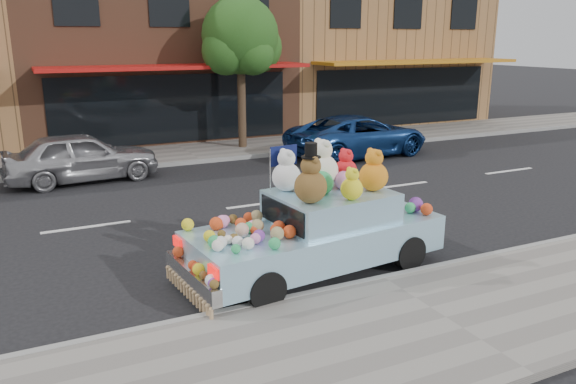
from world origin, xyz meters
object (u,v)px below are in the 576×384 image
art_car (317,226)px  car_blue (358,136)px  car_silver (82,157)px  street_tree (241,42)px

art_car → car_blue: bearing=47.5°
car_silver → art_car: 8.72m
street_tree → art_car: street_tree is taller
car_blue → art_car: (-5.82, -7.90, 0.12)m
car_silver → art_car: bearing=-165.5°
street_tree → car_silver: bearing=-157.1°
street_tree → art_car: 11.33m
street_tree → car_silver: size_ratio=1.29×
car_blue → car_silver: bearing=80.5°
street_tree → car_silver: street_tree is taller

